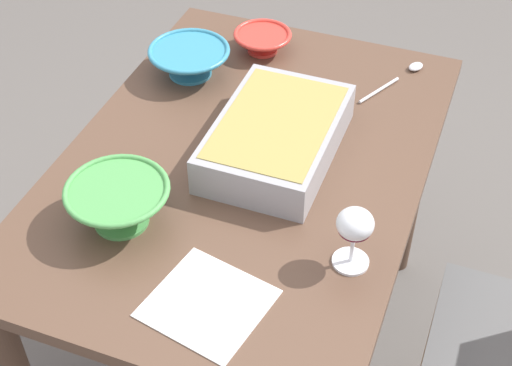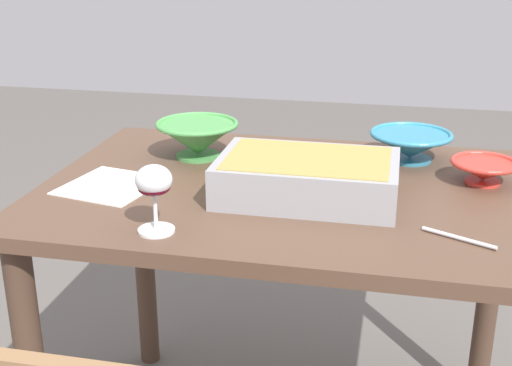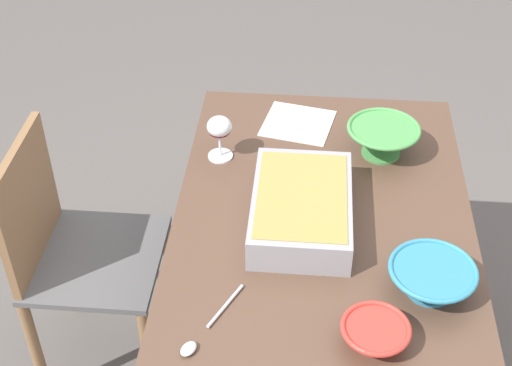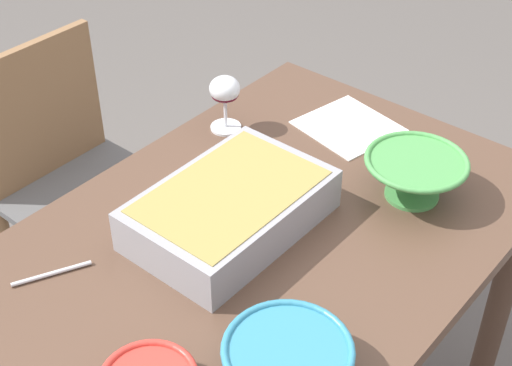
% 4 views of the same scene
% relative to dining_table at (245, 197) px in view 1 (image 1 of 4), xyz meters
% --- Properties ---
extents(ground_plane, '(8.00, 8.00, 0.00)m').
position_rel_dining_table_xyz_m(ground_plane, '(0.00, 0.00, -0.64)').
color(ground_plane, '#5B5651').
extents(dining_table, '(1.13, 0.78, 0.76)m').
position_rel_dining_table_xyz_m(dining_table, '(0.00, 0.00, 0.00)').
color(dining_table, brown).
rests_on(dining_table, ground_plane).
extents(wine_glass, '(0.07, 0.07, 0.14)m').
position_rel_dining_table_xyz_m(wine_glass, '(-0.22, -0.30, 0.21)').
color(wine_glass, white).
rests_on(wine_glass, dining_table).
extents(casserole_dish, '(0.38, 0.25, 0.09)m').
position_rel_dining_table_xyz_m(casserole_dish, '(0.04, -0.06, 0.17)').
color(casserole_dish, '#99999E').
rests_on(casserole_dish, dining_table).
extents(mixing_bowl, '(0.21, 0.21, 0.09)m').
position_rel_dining_table_xyz_m(mixing_bowl, '(-0.27, 0.16, 0.17)').
color(mixing_bowl, '#4C994C').
rests_on(mixing_bowl, dining_table).
extents(small_bowl, '(0.15, 0.15, 0.06)m').
position_rel_dining_table_xyz_m(small_bowl, '(0.43, 0.12, 0.15)').
color(small_bowl, red).
rests_on(small_bowl, dining_table).
extents(serving_bowl, '(0.21, 0.21, 0.07)m').
position_rel_dining_table_xyz_m(serving_bowl, '(0.26, 0.25, 0.16)').
color(serving_bowl, teal).
rests_on(serving_bowl, dining_table).
extents(serving_spoon, '(0.22, 0.12, 0.01)m').
position_rel_dining_table_xyz_m(serving_spoon, '(0.44, -0.26, 0.12)').
color(serving_spoon, silver).
rests_on(serving_spoon, dining_table).
extents(napkin, '(0.23, 0.24, 0.00)m').
position_rel_dining_table_xyz_m(napkin, '(-0.40, -0.08, 0.12)').
color(napkin, white).
rests_on(napkin, dining_table).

